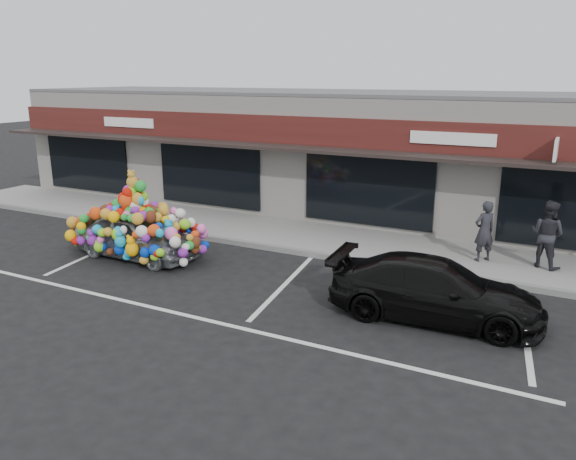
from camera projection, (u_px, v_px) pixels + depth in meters
The scene contains 12 objects.
ground at pixel (185, 270), 14.57m from camera, with size 90.00×90.00×0.00m, color black.
shop_building at pixel (319, 149), 21.22m from camera, with size 24.00×7.20×4.31m.
sidewalk at pixel (262, 230), 17.98m from camera, with size 26.00×3.00×0.15m, color gray.
kerb at pixel (237, 242), 16.69m from camera, with size 26.00×0.18×0.16m, color slate.
parking_stripe_left at pixel (100, 251), 16.15m from camera, with size 0.12×4.40×0.01m, color silver.
parking_stripe_mid at pixel (284, 285), 13.51m from camera, with size 0.12×4.40×0.01m, color silver.
parking_stripe_right at pixel (525, 330), 11.13m from camera, with size 0.12×4.40×0.01m, color silver.
lane_line at pixel (195, 317), 11.72m from camera, with size 14.00×0.12×0.01m, color silver.
toy_car at pixel (136, 230), 15.38m from camera, with size 2.71×4.00×2.30m.
black_sedan at pixel (435, 290), 11.53m from camera, with size 4.34×1.76×1.26m, color black.
pedestrian_a at pixel (484, 231), 14.63m from camera, with size 0.59×0.39×1.61m, color #25242A.
pedestrian_b at pixel (547, 234), 14.12m from camera, with size 0.84×0.66×1.74m, color black.
Camera 1 is at (8.67, -11.01, 4.91)m, focal length 35.00 mm.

